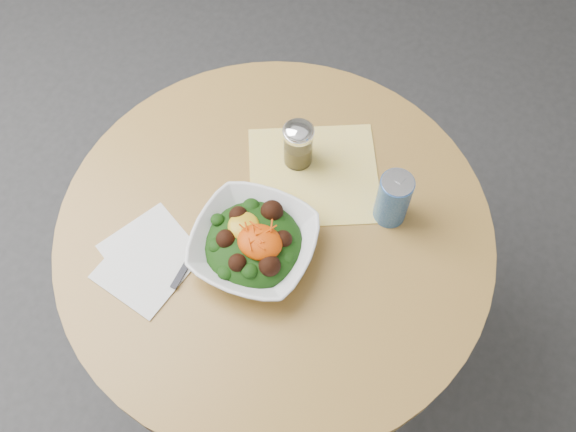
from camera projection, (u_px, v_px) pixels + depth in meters
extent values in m
plane|color=#2F2F31|center=(279.00, 341.00, 1.97)|extent=(6.00, 6.00, 0.00)
cylinder|color=black|center=(279.00, 339.00, 1.96)|extent=(0.52, 0.52, 0.03)
cylinder|color=black|center=(277.00, 299.00, 1.66)|extent=(0.10, 0.10, 0.71)
cylinder|color=gold|center=(275.00, 233.00, 1.33)|extent=(0.90, 0.90, 0.04)
cube|color=yellow|center=(314.00, 175.00, 1.37)|extent=(0.35, 0.34, 0.00)
cube|color=white|center=(150.00, 251.00, 1.29)|extent=(0.21, 0.21, 0.00)
cube|color=white|center=(145.00, 268.00, 1.27)|extent=(0.19, 0.19, 0.00)
imported|color=white|center=(254.00, 244.00, 1.26)|extent=(0.24, 0.24, 0.06)
ellipsoid|color=black|center=(254.00, 245.00, 1.26)|extent=(0.20, 0.20, 0.07)
ellipsoid|color=gold|center=(244.00, 226.00, 1.25)|extent=(0.06, 0.06, 0.02)
ellipsoid|color=#EC5105|center=(260.00, 242.00, 1.23)|extent=(0.09, 0.08, 0.04)
cube|color=black|center=(188.00, 262.00, 1.27)|extent=(0.02, 0.12, 0.00)
cube|color=black|center=(213.00, 223.00, 1.31)|extent=(0.03, 0.07, 0.00)
cylinder|color=silver|center=(298.00, 147.00, 1.35)|extent=(0.06, 0.06, 0.09)
cylinder|color=olive|center=(298.00, 152.00, 1.37)|extent=(0.05, 0.05, 0.05)
cylinder|color=white|center=(298.00, 132.00, 1.30)|extent=(0.07, 0.07, 0.01)
ellipsoid|color=white|center=(299.00, 131.00, 1.30)|extent=(0.06, 0.06, 0.03)
cylinder|color=navy|center=(393.00, 199.00, 1.27)|extent=(0.07, 0.07, 0.13)
cylinder|color=#B1B1B8|center=(398.00, 182.00, 1.22)|extent=(0.06, 0.06, 0.00)
cube|color=#B1B1B8|center=(401.00, 179.00, 1.22)|extent=(0.02, 0.02, 0.00)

